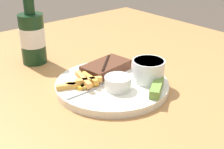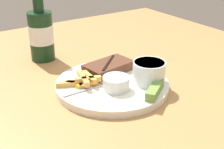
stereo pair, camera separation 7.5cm
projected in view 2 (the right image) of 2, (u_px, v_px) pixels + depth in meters
name	position (u px, v px, depth m)	size (l,w,h in m)	color
dining_table	(112.00, 112.00, 0.80)	(1.25, 1.26, 0.73)	#A87542
dinner_plate	(112.00, 85.00, 0.77)	(0.28, 0.28, 0.02)	silver
steak_portion	(109.00, 67.00, 0.81)	(0.13, 0.09, 0.03)	#512D1E
fries_pile	(83.00, 81.00, 0.74)	(0.10, 0.08, 0.02)	gold
coleslaw_cup	(149.00, 71.00, 0.75)	(0.08, 0.08, 0.05)	white
dipping_sauce_cup	(116.00, 83.00, 0.72)	(0.06, 0.06, 0.03)	silver
pickle_spear	(155.00, 90.00, 0.70)	(0.08, 0.07, 0.02)	olive
fork_utensil	(86.00, 89.00, 0.73)	(0.13, 0.01, 0.00)	#B7B7BC
beer_bottle	(41.00, 33.00, 0.91)	(0.07, 0.07, 0.23)	#143319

